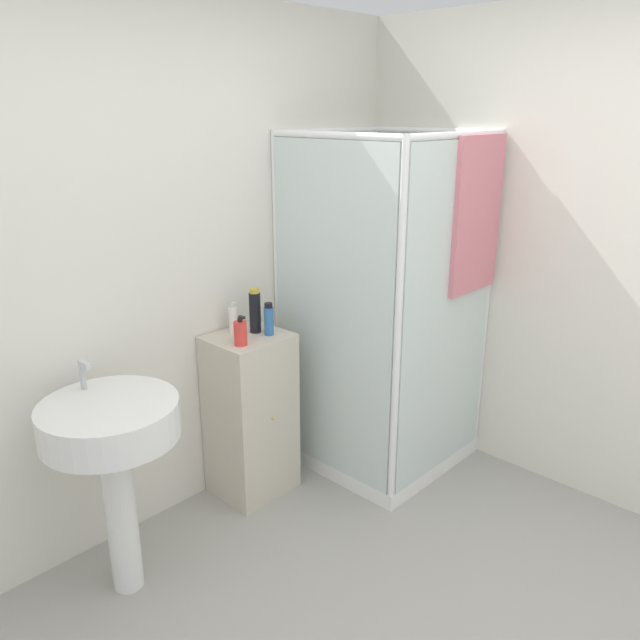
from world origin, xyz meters
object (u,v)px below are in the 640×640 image
(shampoo_bottle_tall_black, at_px, (255,311))
(shampoo_bottle_blue, at_px, (269,320))
(sink, at_px, (112,441))
(soap_dispenser, at_px, (240,333))
(lotion_bottle_white, at_px, (233,319))

(shampoo_bottle_tall_black, bearing_deg, shampoo_bottle_blue, -76.25)
(sink, bearing_deg, soap_dispenser, 6.83)
(sink, height_order, shampoo_bottle_tall_black, shampoo_bottle_tall_black)
(sink, xyz_separation_m, soap_dispenser, (0.76, 0.09, 0.24))
(shampoo_bottle_tall_black, relative_size, lotion_bottle_white, 1.44)
(soap_dispenser, height_order, shampoo_bottle_tall_black, shampoo_bottle_tall_black)
(soap_dispenser, relative_size, shampoo_bottle_tall_black, 0.65)
(sink, relative_size, shampoo_bottle_blue, 6.02)
(shampoo_bottle_tall_black, relative_size, shampoo_bottle_blue, 1.38)
(lotion_bottle_white, bearing_deg, sink, -162.88)
(shampoo_bottle_blue, relative_size, lotion_bottle_white, 1.04)
(soap_dispenser, relative_size, lotion_bottle_white, 0.94)
(shampoo_bottle_tall_black, bearing_deg, soap_dispenser, -152.56)
(sink, height_order, shampoo_bottle_blue, shampoo_bottle_blue)
(lotion_bottle_white, bearing_deg, shampoo_bottle_blue, -59.48)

